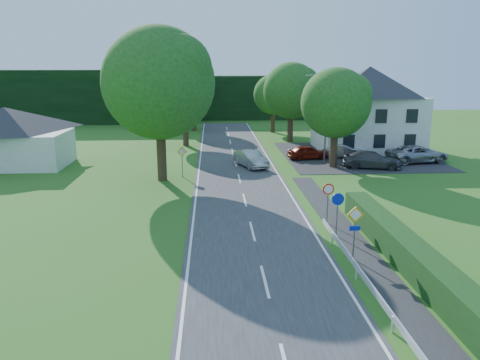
{
  "coord_description": "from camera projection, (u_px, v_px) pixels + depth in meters",
  "views": [
    {
      "loc": [
        -2.1,
        -11.69,
        8.75
      ],
      "look_at": [
        -0.43,
        16.0,
        1.89
      ],
      "focal_mm": 35.0,
      "sensor_mm": 36.0,
      "label": 1
    }
  ],
  "objects": [
    {
      "name": "tree_right_mid",
      "position": [
        335.0,
        118.0,
        40.15
      ],
      "size": [
        7.0,
        7.0,
        8.58
      ],
      "primitive_type": null,
      "color": "#174E19",
      "rests_on": "ground"
    },
    {
      "name": "tree_right_back",
      "position": [
        273.0,
        104.0,
        61.45
      ],
      "size": [
        6.2,
        6.2,
        7.56
      ],
      "primitive_type": null,
      "color": "#174E19",
      "rests_on": "ground"
    },
    {
      "name": "treeline_left",
      "position": [
        41.0,
        97.0,
        71.03
      ],
      "size": [
        44.0,
        6.0,
        8.0
      ],
      "primitive_type": "cube",
      "color": "black",
      "rests_on": "ground"
    },
    {
      "name": "road",
      "position": [
        243.0,
        192.0,
        32.92
      ],
      "size": [
        7.0,
        80.0,
        0.04
      ],
      "primitive_type": "cube",
      "color": "#323234",
      "rests_on": "ground"
    },
    {
      "name": "line_centre",
      "position": [
        243.0,
        192.0,
        32.92
      ],
      "size": [
        0.12,
        80.0,
        0.01
      ],
      "primitive_type": null,
      "color": "white",
      "rests_on": "road"
    },
    {
      "name": "parked_car_grey",
      "position": [
        372.0,
        160.0,
        40.44
      ],
      "size": [
        5.34,
        3.24,
        1.45
      ],
      "primitive_type": "imported",
      "rotation": [
        0.0,
        0.0,
        1.31
      ],
      "color": "#424347",
      "rests_on": "parking_pad"
    },
    {
      "name": "bungalow_left",
      "position": [
        7.0,
        136.0,
        40.8
      ],
      "size": [
        11.0,
        6.5,
        5.2
      ],
      "color": "silver",
      "rests_on": "ground"
    },
    {
      "name": "parking_pad",
      "position": [
        355.0,
        155.0,
        46.23
      ],
      "size": [
        14.0,
        16.0,
        0.04
      ],
      "primitive_type": "cube",
      "color": "black",
      "rests_on": "ground"
    },
    {
      "name": "tree_left_back",
      "position": [
        194.0,
        101.0,
        62.71
      ],
      "size": [
        6.6,
        6.6,
        8.07
      ],
      "primitive_type": null,
      "color": "#174E19",
      "rests_on": "ground"
    },
    {
      "name": "sign_roundabout",
      "position": [
        337.0,
        206.0,
        24.04
      ],
      "size": [
        0.64,
        0.08,
        2.37
      ],
      "color": "slate",
      "rests_on": "ground"
    },
    {
      "name": "line_edge_right",
      "position": [
        288.0,
        191.0,
        33.11
      ],
      "size": [
        0.12,
        80.0,
        0.01
      ],
      "primitive_type": "cube",
      "color": "white",
      "rests_on": "road"
    },
    {
      "name": "parked_car_silver_a",
      "position": [
        343.0,
        151.0,
        45.04
      ],
      "size": [
        4.25,
        2.38,
        1.33
      ],
      "primitive_type": "imported",
      "rotation": [
        0.0,
        0.0,
        1.31
      ],
      "color": "#B3B2B7",
      "rests_on": "parking_pad"
    },
    {
      "name": "moving_car",
      "position": [
        251.0,
        158.0,
        40.87
      ],
      "size": [
        3.01,
        4.72,
        1.47
      ],
      "primitive_type": "imported",
      "rotation": [
        0.0,
        0.0,
        0.36
      ],
      "color": "#9F9EA2",
      "rests_on": "road"
    },
    {
      "name": "parasol",
      "position": [
        355.0,
        145.0,
        45.37
      ],
      "size": [
        2.83,
        2.86,
        2.17
      ],
      "primitive_type": "imported",
      "rotation": [
        0.0,
        0.0,
        0.22
      ],
      "color": "red",
      "rests_on": "parking_pad"
    },
    {
      "name": "house_white",
      "position": [
        368.0,
        108.0,
        48.2
      ],
      "size": [
        10.6,
        8.4,
        8.6
      ],
      "color": "silver",
      "rests_on": "ground"
    },
    {
      "name": "parked_car_silver_b",
      "position": [
        418.0,
        154.0,
        42.79
      ],
      "size": [
        5.95,
        3.41,
        1.56
      ],
      "primitive_type": "imported",
      "rotation": [
        0.0,
        0.0,
        1.72
      ],
      "color": "#9D9DA4",
      "rests_on": "parking_pad"
    },
    {
      "name": "parked_car_red",
      "position": [
        308.0,
        152.0,
        44.28
      ],
      "size": [
        4.05,
        2.17,
        1.31
      ],
      "primitive_type": "imported",
      "rotation": [
        0.0,
        0.0,
        1.74
      ],
      "color": "maroon",
      "rests_on": "parking_pad"
    },
    {
      "name": "tree_left_far",
      "position": [
        185.0,
        107.0,
        50.99
      ],
      "size": [
        7.0,
        7.0,
        8.58
      ],
      "primitive_type": null,
      "color": "#174E19",
      "rests_on": "ground"
    },
    {
      "name": "treeline_right",
      "position": [
        273.0,
        97.0,
        77.14
      ],
      "size": [
        30.0,
        5.0,
        7.0
      ],
      "primitive_type": "cube",
      "color": "black",
      "rests_on": "ground"
    },
    {
      "name": "sign_priority_right",
      "position": [
        355.0,
        223.0,
        21.1
      ],
      "size": [
        0.78,
        0.09,
        2.59
      ],
      "color": "slate",
      "rests_on": "ground"
    },
    {
      "name": "tree_main",
      "position": [
        160.0,
        105.0,
        35.06
      ],
      "size": [
        9.4,
        9.4,
        11.64
      ],
      "primitive_type": null,
      "color": "#174E19",
      "rests_on": "ground"
    },
    {
      "name": "line_edge_left",
      "position": [
        196.0,
        193.0,
        32.73
      ],
      "size": [
        0.12,
        80.0,
        0.01
      ],
      "primitive_type": "cube",
      "color": "white",
      "rests_on": "road"
    },
    {
      "name": "sign_priority_left",
      "position": [
        182.0,
        156.0,
        37.08
      ],
      "size": [
        0.78,
        0.09,
        2.44
      ],
      "color": "slate",
      "rests_on": "ground"
    },
    {
      "name": "tree_right_far",
      "position": [
        291.0,
        102.0,
        53.57
      ],
      "size": [
        7.4,
        7.4,
        9.09
      ],
      "primitive_type": null,
      "color": "#174E19",
      "rests_on": "ground"
    },
    {
      "name": "footpath",
      "position": [
        424.0,
        331.0,
        15.77
      ],
      "size": [
        1.5,
        44.0,
        0.04
      ],
      "primitive_type": "cube",
      "color": "black",
      "rests_on": "ground"
    },
    {
      "name": "motorcycle",
      "position": [
        253.0,
        152.0,
        45.21
      ],
      "size": [
        1.27,
        1.83,
        0.91
      ],
      "primitive_type": "imported",
      "rotation": [
        0.0,
        0.0,
        0.43
      ],
      "color": "black",
      "rests_on": "road"
    },
    {
      "name": "streetlight",
      "position": [
        325.0,
        114.0,
        42.02
      ],
      "size": [
        2.03,
        0.18,
        8.0
      ],
      "color": "slate",
      "rests_on": "ground"
    },
    {
      "name": "sign_speed_limit",
      "position": [
        328.0,
        194.0,
        25.95
      ],
      "size": [
        0.64,
        0.11,
        2.37
      ],
      "color": "slate",
      "rests_on": "ground"
    }
  ]
}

